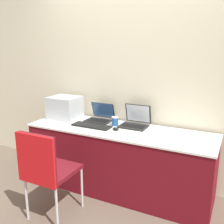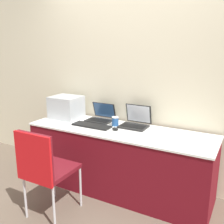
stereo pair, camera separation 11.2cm
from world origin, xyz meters
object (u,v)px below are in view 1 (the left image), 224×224
printer (65,107)px  laptop_right (135,122)px  coffee_cup (115,121)px  mouse (116,129)px  laptop_left (100,117)px  chair (45,166)px  external_keyboard (92,126)px

printer → laptop_right: bearing=5.4°
printer → coffee_cup: bearing=-0.2°
laptop_right → mouse: 0.29m
laptop_left → chair: (-0.02, -1.03, -0.23)m
mouse → printer: bearing=168.6°
coffee_cup → chair: bearing=-106.9°
laptop_left → chair: size_ratio=0.34×
laptop_right → external_keyboard: (-0.45, -0.25, -0.04)m
mouse → coffee_cup: bearing=118.1°
printer → coffee_cup: size_ratio=3.50×
chair → external_keyboard: bearing=86.0°
printer → laptop_left: bearing=12.5°
printer → chair: 1.08m
laptop_right → mouse: size_ratio=4.21×
external_keyboard → mouse: (0.32, -0.00, 0.01)m
external_keyboard → coffee_cup: size_ratio=4.43×
printer → mouse: (0.81, -0.16, -0.13)m
coffee_cup → chair: chair is taller
printer → external_keyboard: (0.50, -0.16, -0.14)m
laptop_right → printer: bearing=-174.6°
printer → chair: (0.44, -0.93, -0.33)m
laptop_left → laptop_right: 0.48m
coffee_cup → chair: 1.00m
external_keyboard → mouse: size_ratio=6.27×
external_keyboard → chair: chair is taller
mouse → chair: chair is taller
laptop_left → mouse: size_ratio=4.18×
printer → external_keyboard: 0.54m
laptop_left → external_keyboard: size_ratio=0.67×
laptop_left → laptop_right: bearing=-1.6°
laptop_left → chair: laptop_left is taller
external_keyboard → mouse: bearing=-0.4°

